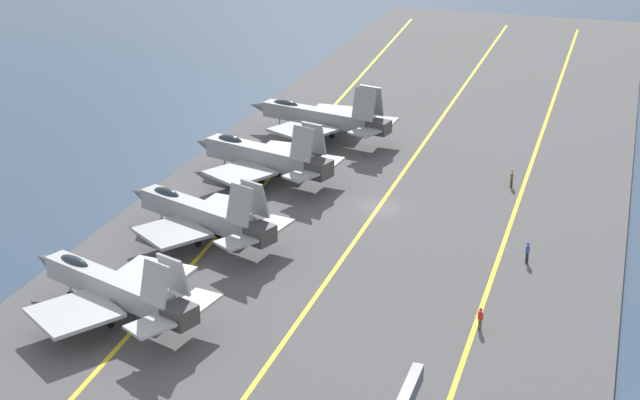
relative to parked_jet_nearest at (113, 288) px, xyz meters
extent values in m
plane|color=#2D425B|center=(25.60, -12.51, -2.79)|extent=(2000.00, 2000.00, 0.00)
cube|color=#4C4C4F|center=(25.60, -12.51, -2.59)|extent=(182.86, 43.02, 0.40)
cube|color=yellow|center=(25.60, -24.34, -2.39)|extent=(164.57, 1.33, 0.01)
cube|color=yellow|center=(25.60, -12.51, -2.39)|extent=(164.57, 0.36, 0.01)
cube|color=yellow|center=(25.60, -0.68, -2.39)|extent=(164.38, 8.75, 0.01)
cube|color=#9EA3A8|center=(0.14, 0.39, 0.02)|extent=(5.49, 11.66, 1.63)
cone|color=#5B5E60|center=(2.44, 6.85, 0.02)|extent=(2.21, 2.62, 1.55)
cube|color=#38383A|center=(-2.21, -6.22, 0.02)|extent=(2.41, 2.43, 1.38)
ellipsoid|color=#232D38|center=(1.34, 3.77, 0.79)|extent=(1.81, 3.00, 0.90)
cube|color=#9EA3A8|center=(-3.23, 1.17, -0.51)|extent=(7.18, 7.14, 0.28)
cube|color=#9EA3A8|center=(3.24, -1.13, -0.51)|extent=(5.70, 5.58, 0.28)
cube|color=#9EA3A8|center=(-2.59, -4.73, 2.28)|extent=(1.59, 2.40, 2.86)
cube|color=#9EA3A8|center=(-0.98, -5.30, 2.28)|extent=(1.59, 2.40, 2.86)
cube|color=#9EA3A8|center=(-4.14, -5.02, 0.02)|extent=(3.54, 3.32, 0.20)
cube|color=#9EA3A8|center=(0.04, -6.51, 0.02)|extent=(3.13, 2.67, 0.20)
cylinder|color=#B2B2B7|center=(1.61, 4.52, -1.60)|extent=(0.16, 0.16, 1.59)
cylinder|color=black|center=(1.61, 4.52, -2.09)|extent=(0.41, 0.64, 0.60)
cylinder|color=#B2B2B7|center=(-1.34, -0.35, -1.60)|extent=(0.16, 0.16, 1.59)
cylinder|color=black|center=(-1.34, -0.35, -2.09)|extent=(0.41, 0.64, 0.60)
cylinder|color=#B2B2B7|center=(0.81, -1.12, -1.60)|extent=(0.16, 0.16, 1.59)
cylinder|color=black|center=(0.81, -1.12, -2.09)|extent=(0.41, 0.64, 0.60)
cube|color=gray|center=(14.34, 0.14, -0.06)|extent=(5.78, 11.68, 1.71)
cone|color=#5B5E60|center=(16.77, 6.57, -0.06)|extent=(2.31, 2.67, 1.62)
cube|color=#38383A|center=(11.85, -6.45, -0.06)|extent=(2.51, 2.49, 1.45)
ellipsoid|color=#232D38|center=(15.61, 3.51, 0.75)|extent=(1.89, 3.02, 0.94)
cube|color=gray|center=(11.17, 0.90, -0.61)|extent=(6.82, 6.91, 0.28)
cube|color=gray|center=(17.22, -1.38, -0.61)|extent=(5.32, 5.64, 0.28)
cube|color=gray|center=(11.47, -4.93, 2.37)|extent=(1.68, 2.43, 3.09)
cube|color=gray|center=(13.14, -5.56, 2.37)|extent=(1.68, 2.43, 3.09)
cube|color=gray|center=(9.91, -5.20, -0.06)|extent=(3.55, 3.35, 0.20)
cube|color=gray|center=(14.13, -6.79, -0.06)|extent=(3.17, 2.72, 0.20)
cylinder|color=#B2B2B7|center=(15.89, 4.25, -1.65)|extent=(0.16, 0.16, 1.48)
cylinder|color=black|center=(15.89, 4.25, -2.09)|extent=(0.42, 0.64, 0.60)
cylinder|color=#B2B2B7|center=(12.80, -0.56, -1.65)|extent=(0.16, 0.16, 1.48)
cylinder|color=black|center=(12.80, -0.56, -2.09)|extent=(0.42, 0.64, 0.60)
cylinder|color=#B2B2B7|center=(15.03, -1.41, -1.65)|extent=(0.16, 0.16, 1.48)
cylinder|color=black|center=(15.03, -1.41, -2.09)|extent=(0.42, 0.64, 0.60)
cube|color=gray|center=(29.15, 0.37, -0.05)|extent=(4.93, 11.75, 1.89)
cone|color=#5B5E60|center=(30.96, 6.90, -0.05)|extent=(2.32, 2.61, 1.79)
cube|color=#38383A|center=(27.30, -6.32, -0.05)|extent=(2.60, 2.40, 1.60)
ellipsoid|color=#232D38|center=(30.10, 3.79, 0.85)|extent=(1.76, 3.01, 1.04)
cube|color=gray|center=(25.62, 0.94, -0.66)|extent=(7.04, 6.97, 0.28)
cube|color=gray|center=(32.48, -0.96, -0.66)|extent=(5.36, 5.18, 0.28)
cube|color=gray|center=(26.68, -4.84, 2.48)|extent=(1.51, 2.38, 3.12)
cube|color=gray|center=(28.59, -5.37, 2.48)|extent=(1.51, 2.38, 3.12)
cube|color=gray|center=(25.17, -5.24, -0.05)|extent=(3.48, 3.20, 0.20)
cube|color=gray|center=(29.69, -6.49, -0.05)|extent=(3.00, 2.47, 0.20)
cylinder|color=#B2B2B7|center=(30.31, 4.55, -1.69)|extent=(0.16, 0.16, 1.40)
cylinder|color=black|center=(30.31, 4.55, -2.09)|extent=(0.37, 0.64, 0.60)
cylinder|color=#B2B2B7|center=(27.56, -0.42, -1.69)|extent=(0.16, 0.16, 1.40)
cylinder|color=black|center=(27.56, -0.42, -2.09)|extent=(0.37, 0.64, 0.60)
cylinder|color=#B2B2B7|center=(30.11, -1.12, -1.69)|extent=(0.16, 0.16, 1.40)
cylinder|color=black|center=(30.11, -1.12, -2.09)|extent=(0.37, 0.64, 0.60)
cube|color=gray|center=(42.23, -1.12, 0.21)|extent=(4.38, 12.83, 1.61)
cone|color=#5B5E60|center=(43.86, 6.13, 0.21)|extent=(2.02, 2.70, 1.53)
cube|color=#38383A|center=(40.56, -8.54, 0.21)|extent=(2.26, 2.43, 1.37)
ellipsoid|color=#232D38|center=(43.09, 2.67, 0.97)|extent=(1.55, 3.23, 0.88)
cube|color=gray|center=(38.74, -0.78, -0.31)|extent=(7.27, 7.35, 0.28)
cube|color=gray|center=(45.54, -2.31, -0.31)|extent=(5.49, 5.65, 0.28)
cube|color=gray|center=(40.04, -7.01, 2.68)|extent=(1.51, 2.58, 3.27)
cube|color=gray|center=(41.69, -7.38, 2.68)|extent=(1.51, 2.58, 3.27)
cube|color=gray|center=(38.53, -7.55, 0.21)|extent=(3.52, 3.31, 0.20)
cube|color=gray|center=(42.83, -8.52, 0.21)|extent=(2.91, 2.55, 0.20)
cylinder|color=#B2B2B7|center=(43.28, 3.51, -1.49)|extent=(0.16, 0.16, 1.80)
cylinder|color=black|center=(43.28, 3.51, -2.09)|extent=(0.35, 0.63, 0.60)
cylinder|color=#B2B2B7|center=(40.85, -2.14, -1.49)|extent=(0.16, 0.16, 1.80)
cylinder|color=black|center=(40.85, -2.14, -2.09)|extent=(0.35, 0.63, 0.60)
cylinder|color=#B2B2B7|center=(43.05, -2.63, -1.49)|extent=(0.16, 0.16, 1.80)
cylinder|color=black|center=(43.05, -2.63, -2.09)|extent=(0.35, 0.63, 0.60)
cylinder|color=#232328|center=(18.00, -26.62, -1.93)|extent=(0.24, 0.24, 0.93)
cube|color=#284CB2|center=(18.00, -26.62, -1.19)|extent=(0.41, 0.31, 0.55)
sphere|color=#9E7051|center=(18.00, -26.62, -0.79)|extent=(0.22, 0.22, 0.22)
sphere|color=#284CB2|center=(18.00, -26.62, -0.73)|extent=(0.24, 0.24, 0.24)
cylinder|color=#383328|center=(34.32, -23.19, -1.99)|extent=(0.24, 0.24, 0.81)
cube|color=brown|center=(34.32, -23.19, -1.29)|extent=(0.39, 0.27, 0.59)
sphere|color=beige|center=(34.32, -23.19, -0.87)|extent=(0.22, 0.22, 0.22)
sphere|color=brown|center=(34.32, -23.19, -0.81)|extent=(0.24, 0.24, 0.24)
cylinder|color=#4C473D|center=(6.29, -24.82, -1.99)|extent=(0.24, 0.24, 0.81)
cube|color=red|center=(6.29, -24.82, -1.31)|extent=(0.46, 0.41, 0.56)
sphere|color=#9E7051|center=(6.29, -24.82, -0.90)|extent=(0.22, 0.22, 0.22)
sphere|color=red|center=(6.29, -24.82, -0.84)|extent=(0.24, 0.24, 0.24)
camera|label=1|loc=(-53.62, -32.66, 31.36)|focal=55.00mm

